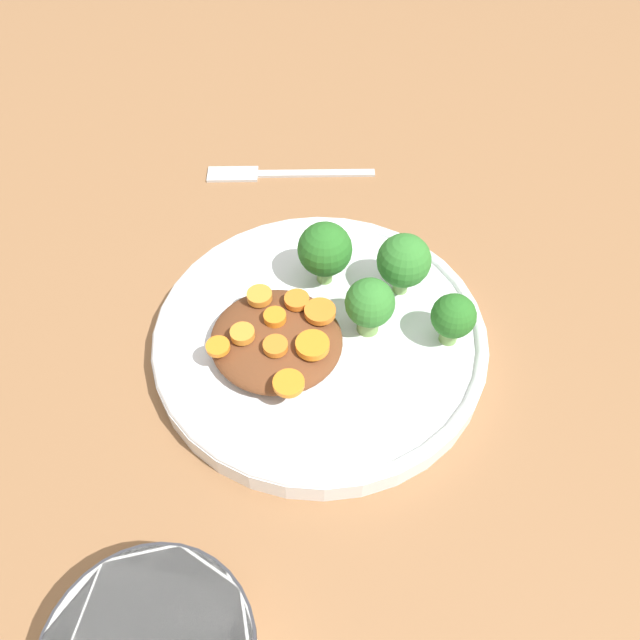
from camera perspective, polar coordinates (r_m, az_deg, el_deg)
name	(u,v)px	position (r m, az deg, el deg)	size (l,w,h in m)	color
ground_plane	(320,346)	(0.54, 0.00, -2.37)	(4.00, 4.00, 0.00)	#8C603D
plate	(320,336)	(0.53, 0.00, -1.49)	(0.28, 0.28, 0.03)	white
stew_mound	(276,340)	(0.50, -4.01, -1.81)	(0.11, 0.10, 0.02)	brown
broccoli_floret_0	(370,305)	(0.50, 4.57, 1.41)	(0.04, 0.04, 0.05)	#759E51
broccoli_floret_1	(453,317)	(0.50, 12.08, 0.24)	(0.04, 0.04, 0.05)	#759E51
broccoli_floret_2	(404,261)	(0.53, 7.67, 5.33)	(0.05, 0.05, 0.06)	#7FA85B
broccoli_floret_3	(325,250)	(0.53, 0.45, 6.40)	(0.05, 0.05, 0.06)	#759E51
carrot_slice_0	(242,334)	(0.49, -7.10, -1.25)	(0.02, 0.02, 0.01)	orange
carrot_slice_1	(275,346)	(0.48, -4.09, -2.38)	(0.02, 0.02, 0.01)	orange
carrot_slice_2	(297,300)	(0.51, -2.13, 1.84)	(0.02, 0.02, 0.01)	orange
carrot_slice_3	(260,296)	(0.51, -5.55, 2.21)	(0.02, 0.02, 0.01)	orange
carrot_slice_4	(327,310)	(0.50, 0.68, 0.92)	(0.03, 0.03, 0.01)	orange
carrot_slice_5	(312,345)	(0.48, -0.69, -2.31)	(0.03, 0.03, 0.01)	orange
carrot_slice_6	(218,347)	(0.49, -9.32, -2.41)	(0.02, 0.02, 0.00)	orange
carrot_slice_7	(289,383)	(0.46, -2.89, -5.79)	(0.02, 0.02, 0.00)	orange
carrot_slice_8	(275,317)	(0.50, -4.15, 0.27)	(0.02, 0.02, 0.01)	orange
fork	(274,173)	(0.70, -4.24, 13.29)	(0.16, 0.11, 0.01)	silver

